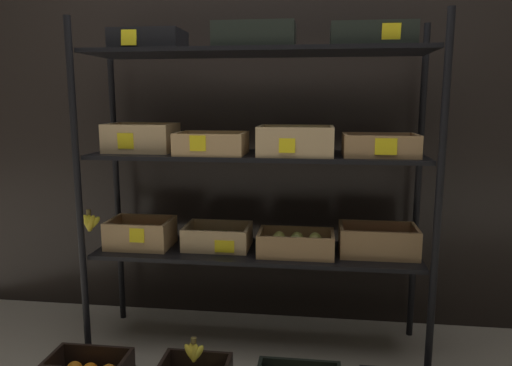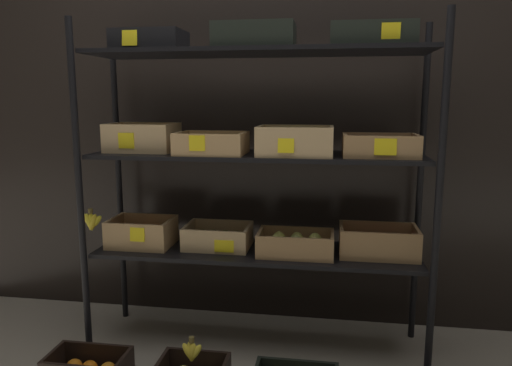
{
  "view_description": "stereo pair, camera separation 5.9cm",
  "coord_description": "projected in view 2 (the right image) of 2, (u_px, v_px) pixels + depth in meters",
  "views": [
    {
      "loc": [
        0.29,
        -2.27,
        1.25
      ],
      "look_at": [
        0.0,
        0.0,
        0.85
      ],
      "focal_mm": 33.58,
      "sensor_mm": 36.0,
      "label": 1
    },
    {
      "loc": [
        0.35,
        -2.27,
        1.25
      ],
      "look_at": [
        0.0,
        0.0,
        0.85
      ],
      "focal_mm": 33.58,
      "sensor_mm": 36.0,
      "label": 2
    }
  ],
  "objects": [
    {
      "name": "banana_bunch_loose",
      "position": [
        192.0,
        351.0,
        2.06
      ],
      "size": [
        0.11,
        0.04,
        0.11
      ],
      "color": "brown",
      "rests_on": "crate_ground_apple_gold"
    },
    {
      "name": "storefront_wall",
      "position": [
        267.0,
        70.0,
        2.63
      ],
      "size": [
        4.01,
        0.12,
        2.82
      ],
      "primitive_type": "cube",
      "color": "black",
      "rests_on": "ground_plane"
    },
    {
      "name": "ground_plane",
      "position": [
        256.0,
        344.0,
        2.47
      ],
      "size": [
        10.0,
        10.0,
        0.0
      ],
      "primitive_type": "plane",
      "color": "gray"
    },
    {
      "name": "display_rack",
      "position": [
        256.0,
        159.0,
        2.3
      ],
      "size": [
        1.73,
        0.46,
        1.61
      ],
      "color": "black",
      "rests_on": "ground_plane"
    }
  ]
}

